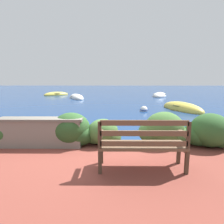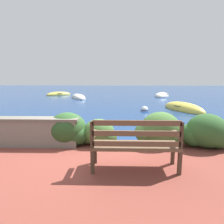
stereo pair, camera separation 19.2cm
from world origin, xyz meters
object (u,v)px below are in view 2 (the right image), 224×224
Objects in this scene: park_bench at (135,143)px; mooring_buoy at (145,110)px; rowboat_nearest at (183,109)px; rowboat_mid at (79,98)px; rowboat_outer at (59,95)px; rowboat_far at (162,96)px.

park_bench reaches higher than mooring_buoy.
rowboat_nearest is 9.52m from rowboat_mid.
rowboat_mid is (-7.16, 6.28, -0.01)m from rowboat_nearest.
park_bench reaches higher than rowboat_outer.
rowboat_nearest is at bearing 101.86° from rowboat_outer.
rowboat_outer is 12.38m from mooring_buoy.
rowboat_mid reaches higher than mooring_buoy.
rowboat_mid is 7.48× the size of mooring_buoy.
rowboat_mid is at bearing 126.53° from mooring_buoy.
mooring_buoy is (-2.23, -0.38, 0.00)m from rowboat_nearest.
rowboat_nearest is 1.02× the size of rowboat_mid.
rowboat_far is (7.70, 1.74, 0.01)m from rowboat_mid.
rowboat_far reaches higher than rowboat_mid.
rowboat_mid is at bearing 111.40° from park_bench.
rowboat_outer is (-10.39, 1.36, -0.01)m from rowboat_far.
park_bench reaches higher than rowboat_nearest.
rowboat_outer is 6.05× the size of mooring_buoy.
rowboat_far is at bearing 79.82° from rowboat_mid.
park_bench is at bearing -8.01° from rowboat_mid.
rowboat_far is (0.53, 8.01, -0.00)m from rowboat_nearest.
mooring_buoy is at bearing 87.69° from park_bench.
rowboat_nearest is 8.03m from rowboat_far.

